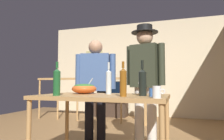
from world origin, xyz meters
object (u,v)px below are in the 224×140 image
(wine_bottle_amber, at_px, (123,82))
(person_standing_right, at_px, (145,74))
(wine_bottle_dark, at_px, (143,82))
(person_standing_left, at_px, (95,82))
(tv_console, at_px, (110,108))
(wine_bottle_clear, at_px, (109,81))
(mug_blue, at_px, (153,92))
(salad_bowl, at_px, (84,88))
(mug_white, at_px, (157,92))
(wine_glass, at_px, (142,83))
(wine_bottle_green, at_px, (57,81))
(stair_railing, at_px, (106,93))
(flat_screen_tv, at_px, (110,89))
(framed_picture, at_px, (94,58))
(serving_table, at_px, (103,101))

(wine_bottle_amber, bearing_deg, person_standing_right, 85.15)
(wine_bottle_dark, relative_size, person_standing_left, 0.24)
(tv_console, height_order, wine_bottle_dark, wine_bottle_dark)
(wine_bottle_clear, height_order, mug_blue, wine_bottle_clear)
(person_standing_right, bearing_deg, salad_bowl, 51.02)
(tv_console, xyz_separation_m, mug_white, (1.58, -3.44, 0.58))
(mug_white, relative_size, person_standing_right, 0.07)
(wine_glass, bearing_deg, wine_bottle_green, -148.89)
(salad_bowl, bearing_deg, person_standing_right, 37.69)
(wine_bottle_green, relative_size, person_standing_left, 0.23)
(wine_glass, height_order, person_standing_left, person_standing_left)
(wine_bottle_green, bearing_deg, salad_bowl, 76.51)
(wine_bottle_green, bearing_deg, stair_railing, 97.99)
(flat_screen_tv, height_order, wine_bottle_clear, wine_bottle_clear)
(framed_picture, xyz_separation_m, wine_glass, (1.97, -3.19, -0.74))
(mug_white, distance_m, person_standing_right, 1.06)
(wine_bottle_amber, xyz_separation_m, wine_bottle_clear, (-0.28, 0.37, 0.01))
(flat_screen_tv, bearing_deg, wine_bottle_clear, -71.59)
(stair_railing, distance_m, person_standing_left, 1.61)
(flat_screen_tv, bearing_deg, framed_picture, 152.04)
(wine_bottle_amber, relative_size, wine_bottle_green, 0.96)
(stair_railing, bearing_deg, mug_blue, -60.15)
(tv_console, relative_size, person_standing_left, 0.59)
(flat_screen_tv, distance_m, wine_glass, 3.18)
(stair_railing, distance_m, salad_bowl, 2.12)
(serving_table, distance_m, wine_bottle_clear, 0.27)
(person_standing_left, bearing_deg, serving_table, 105.58)
(stair_railing, xyz_separation_m, wine_bottle_amber, (1.05, -2.44, 0.24))
(wine_bottle_amber, bearing_deg, wine_bottle_green, -174.50)
(wine_bottle_amber, xyz_separation_m, mug_white, (0.33, -0.11, -0.09))
(framed_picture, height_order, mug_blue, framed_picture)
(wine_bottle_amber, relative_size, wine_bottle_clear, 0.90)
(salad_bowl, bearing_deg, tv_console, 102.45)
(framed_picture, relative_size, stair_railing, 0.19)
(salad_bowl, relative_size, person_standing_right, 0.18)
(wine_bottle_amber, distance_m, wine_bottle_clear, 0.46)
(framed_picture, relative_size, wine_bottle_dark, 1.42)
(tv_console, xyz_separation_m, wine_bottle_green, (0.55, -3.39, 0.68))
(wine_bottle_dark, bearing_deg, stair_railing, 118.25)
(stair_railing, relative_size, salad_bowl, 9.14)
(salad_bowl, distance_m, wine_bottle_green, 0.46)
(wine_bottle_green, bearing_deg, serving_table, 35.04)
(wine_bottle_green, bearing_deg, wine_bottle_dark, 15.78)
(wine_bottle_clear, distance_m, mug_white, 0.79)
(mug_white, bearing_deg, mug_blue, 103.91)
(wine_bottle_amber, bearing_deg, flat_screen_tv, 110.79)
(wine_glass, bearing_deg, mug_white, -67.77)
(stair_railing, height_order, mug_white, stair_railing)
(wine_bottle_dark, bearing_deg, wine_glass, 100.68)
(framed_picture, height_order, tv_console, framed_picture)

